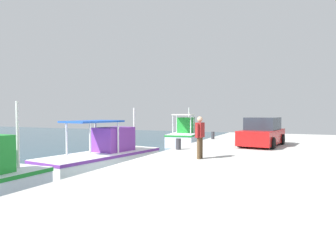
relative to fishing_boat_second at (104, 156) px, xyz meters
name	(u,v)px	position (x,y,z in m)	size (l,w,h in m)	color
quay_pier	(266,183)	(-1.59, -7.36, -0.23)	(36.00, 10.00, 0.80)	#B2B2AD
fishing_boat_second	(104,156)	(0.00, 0.00, 0.00)	(6.57, 3.01, 2.88)	white
fishing_boat_third	(185,136)	(11.23, 0.19, 0.12)	(5.01, 2.72, 3.07)	white
fisherman_standing	(200,135)	(-0.16, -4.69, 1.10)	(0.64, 0.27, 1.68)	#4C3823
parked_car	(262,133)	(5.76, -6.42, 0.88)	(4.29, 2.27, 1.57)	black
mooring_bollard_second	(178,144)	(2.27, -2.81, 0.44)	(0.26, 0.26, 0.55)	#333338
mooring_bollard_third	(213,135)	(8.74, -2.81, 0.42)	(0.23, 0.23, 0.52)	#333338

